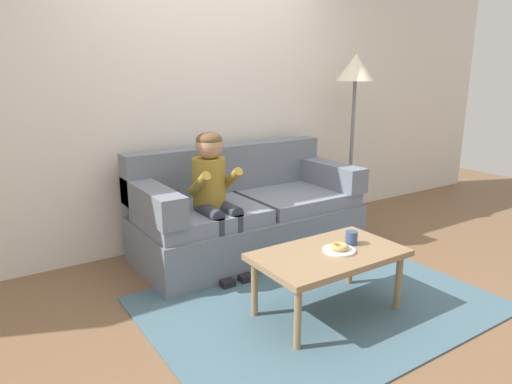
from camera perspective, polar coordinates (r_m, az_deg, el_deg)
name	(u,v)px	position (r m, az deg, el deg)	size (l,w,h in m)	color
ground	(296,290)	(3.42, 4.98, -12.11)	(10.00, 10.00, 0.00)	brown
wall_back	(203,88)	(4.24, -6.64, 12.74)	(8.00, 0.10, 2.80)	silver
area_rug	(318,303)	(3.25, 7.78, -13.62)	(2.26, 1.65, 0.01)	#476675
couch	(246,215)	(3.99, -1.21, -2.83)	(1.93, 0.90, 0.91)	slate
coffee_table	(329,259)	(2.99, 9.06, -8.20)	(0.97, 0.57, 0.43)	#937551
person_child	(214,189)	(3.53, -5.28, 0.39)	(0.34, 0.58, 1.10)	olive
plate	(339,250)	(2.99, 10.33, -7.17)	(0.21, 0.21, 0.01)	white
donut	(339,247)	(2.98, 10.35, -6.72)	(0.12, 0.12, 0.04)	tan
mug	(351,238)	(3.11, 11.83, -5.63)	(0.08, 0.08, 0.09)	#334C72
toy_controller	(332,266)	(3.78, 9.49, -9.09)	(0.23, 0.09, 0.05)	blue
floor_lamp	(355,82)	(4.75, 12.25, 13.25)	(0.37, 0.37, 1.72)	slate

